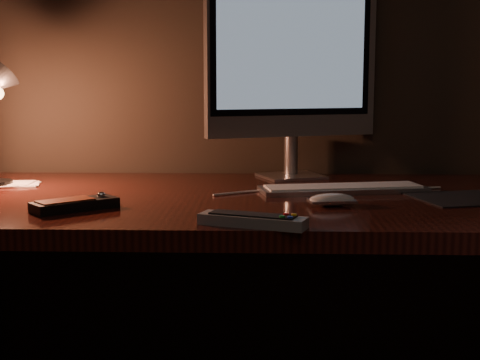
{
  "coord_description": "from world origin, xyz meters",
  "views": [
    {
      "loc": [
        0.06,
        0.34,
        1.0
      ],
      "look_at": [
        0.01,
        1.73,
        0.8
      ],
      "focal_mm": 50.0,
      "sensor_mm": 36.0,
      "label": 1
    }
  ],
  "objects_px": {
    "desk": "(237,243)",
    "monitor": "(293,65)",
    "keyboard": "(343,188)",
    "mouse": "(332,201)",
    "media_remote": "(75,204)",
    "tv_remote": "(253,220)"
  },
  "relations": [
    {
      "from": "monitor",
      "to": "tv_remote",
      "type": "height_order",
      "value": "monitor"
    },
    {
      "from": "keyboard",
      "to": "monitor",
      "type": "bearing_deg",
      "value": 104.64
    },
    {
      "from": "media_remote",
      "to": "tv_remote",
      "type": "xyz_separation_m",
      "value": [
        0.36,
        -0.14,
        -0.0
      ]
    },
    {
      "from": "media_remote",
      "to": "tv_remote",
      "type": "relative_size",
      "value": 0.84
    },
    {
      "from": "monitor",
      "to": "media_remote",
      "type": "bearing_deg",
      "value": -155.61
    },
    {
      "from": "media_remote",
      "to": "monitor",
      "type": "bearing_deg",
      "value": 5.64
    },
    {
      "from": "monitor",
      "to": "keyboard",
      "type": "relative_size",
      "value": 1.29
    },
    {
      "from": "desk",
      "to": "monitor",
      "type": "height_order",
      "value": "monitor"
    },
    {
      "from": "mouse",
      "to": "desk",
      "type": "bearing_deg",
      "value": 126.56
    },
    {
      "from": "mouse",
      "to": "tv_remote",
      "type": "distance_m",
      "value": 0.26
    },
    {
      "from": "monitor",
      "to": "mouse",
      "type": "bearing_deg",
      "value": -103.17
    },
    {
      "from": "keyboard",
      "to": "tv_remote",
      "type": "height_order",
      "value": "tv_remote"
    },
    {
      "from": "monitor",
      "to": "mouse",
      "type": "distance_m",
      "value": 0.52
    },
    {
      "from": "monitor",
      "to": "keyboard",
      "type": "distance_m",
      "value": 0.39
    },
    {
      "from": "desk",
      "to": "monitor",
      "type": "distance_m",
      "value": 0.51
    },
    {
      "from": "keyboard",
      "to": "desk",
      "type": "bearing_deg",
      "value": 166.99
    },
    {
      "from": "desk",
      "to": "media_remote",
      "type": "bearing_deg",
      "value": -140.67
    },
    {
      "from": "mouse",
      "to": "monitor",
      "type": "bearing_deg",
      "value": 89.36
    },
    {
      "from": "mouse",
      "to": "tv_remote",
      "type": "height_order",
      "value": "tv_remote"
    },
    {
      "from": "monitor",
      "to": "media_remote",
      "type": "relative_size",
      "value": 2.98
    },
    {
      "from": "monitor",
      "to": "keyboard",
      "type": "xyz_separation_m",
      "value": [
        0.11,
        -0.23,
        -0.3
      ]
    },
    {
      "from": "keyboard",
      "to": "mouse",
      "type": "height_order",
      "value": "mouse"
    }
  ]
}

